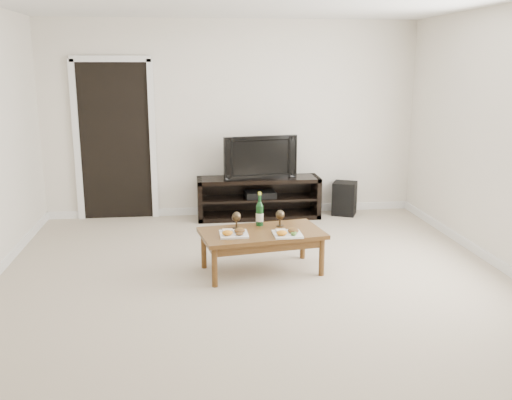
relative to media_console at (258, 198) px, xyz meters
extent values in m
plane|color=#BDAE98|center=(-0.32, -2.50, -0.28)|extent=(5.50, 5.50, 0.00)
cube|color=white|center=(-0.32, 0.27, 1.02)|extent=(5.00, 0.04, 2.60)
cube|color=black|center=(-1.87, 0.24, 0.75)|extent=(0.90, 0.02, 2.05)
cube|color=black|center=(0.00, 0.00, 0.00)|extent=(1.63, 0.45, 0.55)
imported|color=black|center=(0.00, 0.00, 0.56)|extent=(1.00, 0.29, 0.57)
cube|color=black|center=(0.02, -0.01, 0.05)|extent=(0.41, 0.32, 0.08)
cube|color=black|center=(1.20, 0.02, -0.05)|extent=(0.40, 0.40, 0.45)
cube|color=brown|center=(-0.23, -2.05, -0.07)|extent=(1.28, 0.83, 0.42)
cube|color=white|center=(-0.51, -2.14, 0.18)|extent=(0.27, 0.27, 0.07)
cube|color=white|center=(0.00, -2.21, 0.18)|extent=(0.27, 0.27, 0.07)
cylinder|color=#0F3817|center=(-0.22, -1.84, 0.32)|extent=(0.07, 0.07, 0.35)
camera|label=1|loc=(-0.95, -7.39, 1.76)|focal=40.00mm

